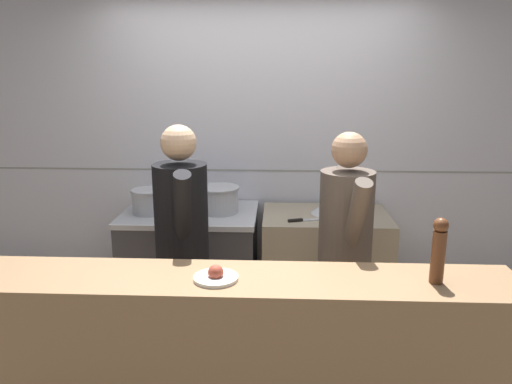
{
  "coord_description": "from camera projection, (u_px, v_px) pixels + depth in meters",
  "views": [
    {
      "loc": [
        0.15,
        -2.59,
        1.97
      ],
      "look_at": [
        -0.01,
        0.68,
        1.15
      ],
      "focal_mm": 35.0,
      "sensor_mm": 36.0,
      "label": 1
    }
  ],
  "objects": [
    {
      "name": "prep_counter",
      "position": [
        324.0,
        270.0,
        3.87
      ],
      "size": [
        0.95,
        0.65,
        0.89
      ],
      "color": "gray",
      "rests_on": "ground_plane"
    },
    {
      "name": "chef_head_cook",
      "position": [
        182.0,
        241.0,
        3.13
      ],
      "size": [
        0.4,
        0.71,
        1.64
      ],
      "rotation": [
        0.0,
        0.0,
        0.25
      ],
      "color": "black",
      "rests_on": "ground_plane"
    },
    {
      "name": "stock_pot",
      "position": [
        149.0,
        200.0,
        3.76
      ],
      "size": [
        0.27,
        0.27,
        0.18
      ],
      "color": "#B7BABF",
      "rests_on": "oven_range"
    },
    {
      "name": "wall_back_tiled",
      "position": [
        261.0,
        152.0,
        4.08
      ],
      "size": [
        8.0,
        0.06,
        2.6
      ],
      "color": "silver",
      "rests_on": "ground_plane"
    },
    {
      "name": "pepper_mill",
      "position": [
        439.0,
        249.0,
        2.37
      ],
      "size": [
        0.07,
        0.07,
        0.33
      ],
      "color": "brown",
      "rests_on": "pass_counter"
    },
    {
      "name": "plated_dish_main",
      "position": [
        216.0,
        276.0,
        2.44
      ],
      "size": [
        0.22,
        0.22,
        0.08
      ],
      "color": "white",
      "rests_on": "pass_counter"
    },
    {
      "name": "oven_range",
      "position": [
        192.0,
        266.0,
        3.92
      ],
      "size": [
        1.02,
        0.71,
        0.9
      ],
      "color": "#38383D",
      "rests_on": "ground_plane"
    },
    {
      "name": "mixing_bowl_steel",
      "position": [
        331.0,
        206.0,
        3.78
      ],
      "size": [
        0.3,
        0.3,
        0.11
      ],
      "color": "#B7BABF",
      "rests_on": "prep_counter"
    },
    {
      "name": "pass_counter",
      "position": [
        243.0,
        364.0,
        2.59
      ],
      "size": [
        2.74,
        0.45,
        0.96
      ],
      "color": "#93704C",
      "rests_on": "ground_plane"
    },
    {
      "name": "chef_sous",
      "position": [
        345.0,
        247.0,
        3.06
      ],
      "size": [
        0.37,
        0.7,
        1.61
      ],
      "rotation": [
        0.0,
        0.0,
        0.15
      ],
      "color": "black",
      "rests_on": "ground_plane"
    },
    {
      "name": "sauce_pot",
      "position": [
        219.0,
        199.0,
        3.78
      ],
      "size": [
        0.32,
        0.32,
        0.2
      ],
      "color": "#B7BABF",
      "rests_on": "oven_range"
    },
    {
      "name": "chefs_knife",
      "position": [
        309.0,
        220.0,
        3.61
      ],
      "size": [
        0.38,
        0.16,
        0.02
      ],
      "color": "#B7BABF",
      "rests_on": "prep_counter"
    }
  ]
}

